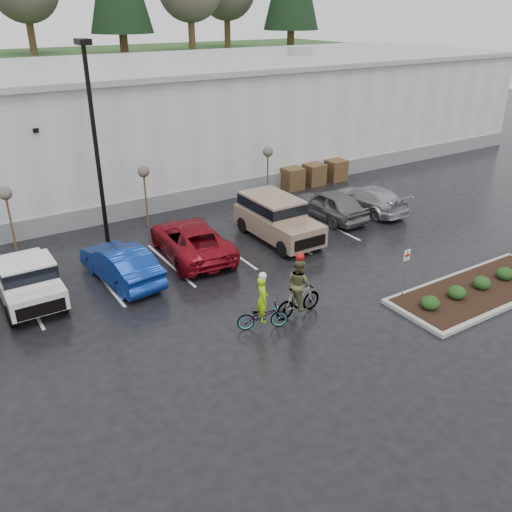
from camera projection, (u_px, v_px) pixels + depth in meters
ground at (329, 331)px, 19.15m from camera, size 120.00×120.00×0.00m
warehouse at (111, 123)px, 34.45m from camera, size 60.50×15.50×7.20m
wooded_ridge at (33, 90)px, 52.33m from camera, size 80.00×25.00×6.00m
lamppost at (93, 124)px, 24.00m from camera, size 0.50×1.00×9.22m
sapling_west at (6, 197)px, 24.06m from camera, size 0.60×0.60×3.20m
sapling_mid at (144, 175)px, 27.22m from camera, size 0.60×0.60×3.20m
sapling_east at (268, 155)px, 30.87m from camera, size 0.60×0.60×3.20m
pallet_stack_a at (292, 178)px, 33.72m from camera, size 1.20×1.20×1.35m
pallet_stack_b at (314, 174)px, 34.54m from camera, size 1.20×1.20×1.35m
pallet_stack_c at (335, 170)px, 35.42m from camera, size 1.20×1.20×1.35m
curb_island at (480, 290)px, 21.76m from camera, size 8.00×3.00×0.15m
mulch_bed at (481, 288)px, 21.72m from camera, size 7.60×2.60×0.04m
shrub_a at (430, 303)px, 20.16m from camera, size 0.70×0.70×0.52m
shrub_b at (457, 292)px, 20.89m from camera, size 0.70×0.70×0.52m
shrub_c at (482, 283)px, 21.62m from camera, size 0.70×0.70×0.52m
shrub_d at (505, 274)px, 22.35m from camera, size 0.70×0.70×0.52m
fire_lane_sign at (405, 268)px, 20.56m from camera, size 0.30×0.05×2.20m
pickup_white at (25, 276)px, 20.94m from camera, size 2.10×5.20×1.96m
car_blue at (121, 264)px, 22.36m from camera, size 2.24×4.92×1.57m
car_red at (191, 239)px, 24.65m from camera, size 3.20×5.93×1.58m
suv_tan at (278, 220)px, 26.22m from camera, size 2.20×5.10×2.06m
car_grey at (330, 204)px, 28.98m from camera, size 1.94×4.71×1.60m
car_far_silver at (368, 199)px, 30.08m from camera, size 2.16×4.94×1.41m
cyclist_hivis at (262, 311)px, 19.08m from camera, size 1.93×1.26×2.22m
cyclist_olive at (299, 293)px, 19.79m from camera, size 2.00×0.97×2.55m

